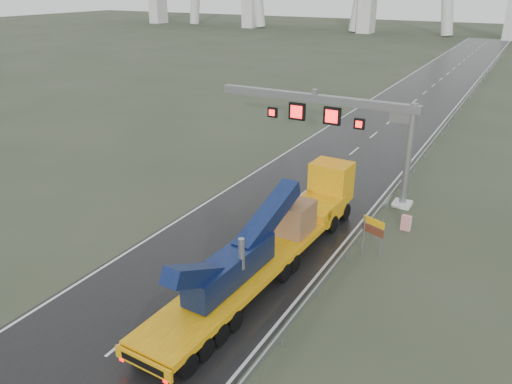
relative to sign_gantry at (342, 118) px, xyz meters
The scene contains 7 objects.
ground 18.96m from the sign_gantry, 96.67° to the right, with size 400.00×400.00×0.00m, color #323A28.
road 22.81m from the sign_gantry, 95.46° to the left, with size 11.00×200.00×0.02m, color black.
guardrail 13.57m from the sign_gantry, 71.60° to the left, with size 0.20×140.00×1.40m, color gray, non-canonical shape.
sign_gantry is the anchor object (origin of this frame).
heavy_haul_truck 11.19m from the sign_gantry, 86.58° to the right, with size 3.44×18.90×4.42m.
exit_sign_pair 10.09m from the sign_gantry, 57.53° to the right, with size 1.34×0.58×2.43m.
striped_barrier 8.58m from the sign_gantry, 31.13° to the right, with size 0.58×0.31×0.98m, color red.
Camera 1 is at (13.46, -14.48, 14.37)m, focal length 35.00 mm.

